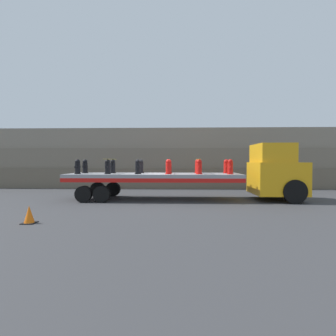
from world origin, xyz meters
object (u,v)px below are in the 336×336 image
Objects in this scene: fire_hydrant_black_near_0 at (78,167)px; fire_hydrant_red_far_4 at (198,167)px; fire_hydrant_black_far_0 at (85,166)px; truck_cab at (277,172)px; fire_hydrant_red_near_4 at (199,167)px; fire_hydrant_black_far_1 at (113,166)px; traffic_cone at (29,215)px; fire_hydrant_black_near_2 at (138,167)px; fire_hydrant_black_far_2 at (141,166)px; fire_hydrant_red_near_3 at (168,167)px; fire_hydrant_red_near_5 at (230,167)px; flatbed_trailer at (145,178)px; fire_hydrant_black_near_1 at (108,167)px; fire_hydrant_red_far_5 at (226,167)px; fire_hydrant_red_far_3 at (169,166)px.

fire_hydrant_red_far_4 is at bearing 9.93° from fire_hydrant_black_near_0.
truck_cab is at bearing -3.02° from fire_hydrant_black_far_0.
fire_hydrant_black_far_1 is at bearing 166.87° from fire_hydrant_red_near_4.
traffic_cone is (-5.86, -5.97, -1.43)m from fire_hydrant_red_far_4.
fire_hydrant_black_near_2 is 1.00× the size of fire_hydrant_black_far_2.
fire_hydrant_red_near_3 is at bearing 48.54° from traffic_cone.
fire_hydrant_red_near_5 is (6.16, -1.08, 0.00)m from fire_hydrant_black_far_1.
fire_hydrant_red_near_4 is at bearing -172.43° from truck_cab.
flatbed_trailer is at bearing -16.26° from fire_hydrant_black_far_1.
fire_hydrant_black_far_1 is 6.26m from traffic_cone.
fire_hydrant_black_near_1 is 1.00× the size of fire_hydrant_black_far_1.
fire_hydrant_black_near_1 and fire_hydrant_red_far_5 have the same top height.
fire_hydrant_red_far_3 and fire_hydrant_red_far_5 have the same top height.
fire_hydrant_black_far_2 is 3.08m from fire_hydrant_red_far_4.
fire_hydrant_black_far_0 is 1.00× the size of fire_hydrant_red_far_5.
fire_hydrant_red_far_3 is at bearing 180.00° from fire_hydrant_red_far_4.
fire_hydrant_red_near_4 is (3.08, -1.08, 0.00)m from fire_hydrant_black_far_2.
fire_hydrant_red_near_4 is 1.54m from fire_hydrant_red_near_5.
fire_hydrant_black_far_2 is 6.74m from traffic_cone.
fire_hydrant_black_far_2 is 1.88m from fire_hydrant_red_near_3.
truck_cab is 4.10m from fire_hydrant_red_near_4.
fire_hydrant_black_near_2 and fire_hydrant_red_near_4 have the same top height.
fire_hydrant_black_far_1 is at bearing 180.00° from fire_hydrant_black_far_2.
truck_cab is 3.85× the size of fire_hydrant_black_near_0.
fire_hydrant_red_near_3 is at bearing -13.13° from fire_hydrant_black_far_0.
fire_hydrant_black_far_0 and fire_hydrant_red_far_3 have the same top height.
fire_hydrant_black_far_0 is 3.26m from fire_hydrant_black_near_2.
fire_hydrant_red_near_3 and fire_hydrant_red_far_5 have the same top height.
fire_hydrant_red_far_4 is 8.48m from traffic_cone.
fire_hydrant_red_near_4 is (3.08, 0.00, 0.00)m from fire_hydrant_black_near_2.
fire_hydrant_black_far_0 is 1.00× the size of fire_hydrant_black_far_2.
fire_hydrant_black_near_1 is (1.54, -1.08, 0.00)m from fire_hydrant_black_far_0.
fire_hydrant_black_near_1 is at bearing -166.87° from fire_hydrant_red_far_4.
fire_hydrant_red_far_4 is at bearing 0.00° from fire_hydrant_black_far_0.
fire_hydrant_black_far_0 reaches higher than traffic_cone.
fire_hydrant_black_near_0 is 4.62m from fire_hydrant_red_near_3.
fire_hydrant_black_near_2 is 1.00× the size of fire_hydrant_red_far_3.
fire_hydrant_red_far_3 is 7.50m from traffic_cone.
fire_hydrant_red_near_3 is at bearing 0.00° from fire_hydrant_black_near_2.
fire_hydrant_black_far_0 is (-3.39, 0.54, 0.60)m from flatbed_trailer.
fire_hydrant_black_far_1 is 1.00× the size of fire_hydrant_red_far_3.
truck_cab is 0.32× the size of flatbed_trailer.
fire_hydrant_red_near_3 is at bearing 0.00° from fire_hydrant_black_near_1.
fire_hydrant_black_far_2 is 3.26m from fire_hydrant_red_near_4.
traffic_cone is (-4.32, -5.97, -1.43)m from fire_hydrant_red_far_3.
fire_hydrant_black_far_2 is (3.08, 1.08, 0.00)m from fire_hydrant_black_near_0.
fire_hydrant_red_far_5 is at bearing 9.93° from fire_hydrant_black_near_1.
fire_hydrant_red_far_5 is (-2.52, 0.54, 0.28)m from truck_cab.
fire_hydrant_red_near_4 reaches higher than traffic_cone.
flatbed_trailer is 11.89× the size of fire_hydrant_red_far_4.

